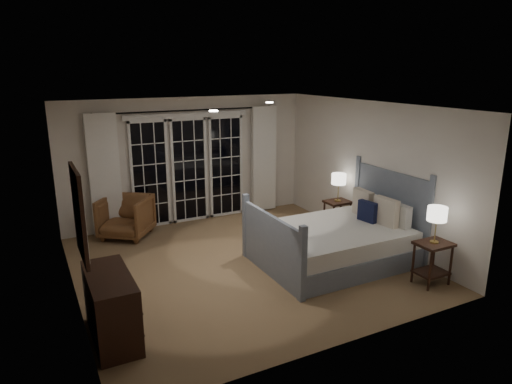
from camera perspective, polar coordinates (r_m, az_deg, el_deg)
name	(u,v)px	position (r m, az deg, el deg)	size (l,w,h in m)	color
floor	(243,264)	(7.41, -1.67, -8.99)	(5.00, 5.00, 0.00)	#916D4E
ceiling	(241,106)	(6.78, -1.83, 10.66)	(5.00, 5.00, 0.00)	silver
wall_left	(68,212)	(6.37, -22.49, -2.28)	(0.02, 5.00, 2.50)	white
wall_right	(369,172)	(8.34, 13.95, 2.40)	(0.02, 5.00, 2.50)	white
wall_back	(188,160)	(9.25, -8.45, 3.93)	(5.00, 0.02, 2.50)	white
wall_front	(343,243)	(4.96, 10.87, -6.23)	(5.00, 0.02, 2.50)	white
french_doors	(189,169)	(9.25, -8.33, 2.91)	(2.50, 0.04, 2.20)	black
curtain_rod	(188,110)	(9.02, -8.49, 10.06)	(0.03, 0.03, 3.50)	black
curtain_left	(105,175)	(8.78, -18.39, 2.03)	(0.55, 0.10, 2.25)	white
curtain_right	(264,159)	(9.81, 0.97, 4.14)	(0.55, 0.10, 2.25)	white
downlight_a	(270,102)	(7.68, 1.70, 11.13)	(0.12, 0.12, 0.01)	white
downlight_b	(214,111)	(6.17, -5.32, 10.06)	(0.12, 0.12, 0.01)	white
bed	(337,241)	(7.51, 10.08, -6.05)	(2.37, 1.71, 1.39)	slate
nightstand_left	(433,257)	(7.09, 21.20, -7.55)	(0.49, 0.39, 0.64)	#321A10
nightstand_right	(337,211)	(8.84, 10.12, -2.40)	(0.46, 0.37, 0.60)	#321A10
lamp_left	(437,214)	(6.88, 21.71, -2.62)	(0.27, 0.27, 0.53)	#AD9245
lamp_right	(339,179)	(8.67, 10.31, 1.56)	(0.27, 0.27, 0.53)	#AD9245
armchair	(126,217)	(8.76, -15.95, -3.00)	(0.83, 0.85, 0.77)	brown
dresser	(111,307)	(5.64, -17.63, -13.53)	(0.48, 1.12, 0.79)	#321A10
mirror	(79,214)	(5.17, -21.23, -2.60)	(0.05, 0.85, 1.00)	#321A10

